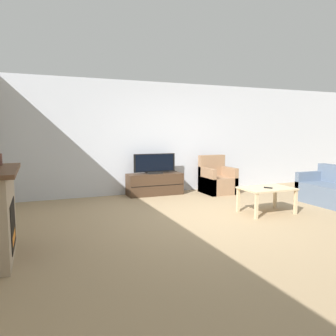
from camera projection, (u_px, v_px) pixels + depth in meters
ground_plane at (213, 218)px, 5.71m from camera, size 24.00×24.00×0.00m
wall_back at (159, 138)px, 8.07m from camera, size 12.00×0.06×2.70m
tv_stand at (155, 184)px, 7.82m from camera, size 1.32×0.47×0.51m
tv at (155, 164)px, 7.77m from camera, size 1.03×0.18×0.47m
armchair at (217, 181)px, 8.07m from camera, size 0.70×0.76×0.92m
coffee_table at (267, 191)px, 6.04m from camera, size 0.95×0.63×0.48m
remote at (268, 188)px, 5.97m from camera, size 0.12×0.15×0.02m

